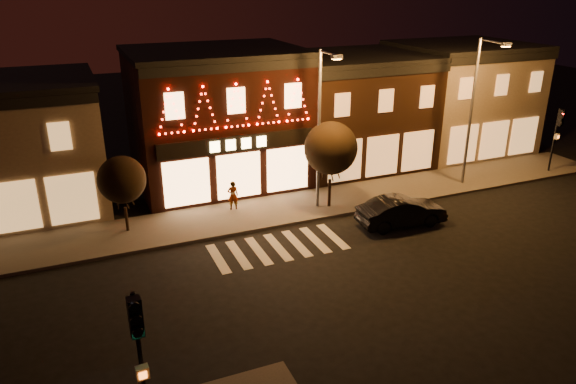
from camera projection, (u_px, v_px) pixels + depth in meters
ground at (313, 288)px, 22.76m from camera, size 120.00×120.00×0.00m
sidewalk_far at (284, 209)px, 30.29m from camera, size 44.00×4.00×0.15m
building_pulp at (217, 117)px, 33.17m from camera, size 10.20×8.34×8.30m
building_right_a at (352, 110)px, 36.75m from camera, size 9.20×8.28×7.50m
building_right_b at (459, 97)px, 39.93m from camera, size 9.20×8.28×7.80m
traffic_signal_near at (139, 343)px, 13.73m from camera, size 0.35×0.50×4.80m
traffic_signal_far at (558, 127)px, 34.80m from camera, size 0.37×0.49×4.23m
streetlamp_mid at (321, 119)px, 28.45m from camera, size 0.54×1.97×8.65m
streetlamp_right at (476, 102)px, 31.85m from camera, size 0.63×2.02×8.80m
tree_left at (122, 180)px, 26.54m from camera, size 2.36×2.36×3.95m
tree_right at (331, 148)px, 29.25m from camera, size 2.91×2.91×4.87m
dark_sedan at (401, 211)px, 28.23m from camera, size 4.80×1.93×1.55m
pedestrian at (233, 195)px, 29.78m from camera, size 0.66×0.49×1.65m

